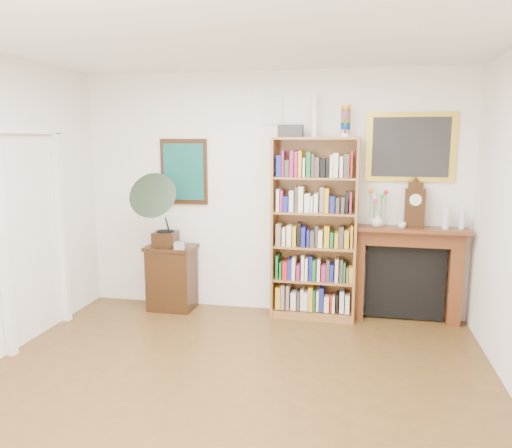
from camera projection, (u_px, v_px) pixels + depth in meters
The scene contains 15 objects.
room at pixel (210, 233), 3.42m from camera, with size 4.51×5.01×2.81m.
door_casing at pixel (33, 217), 5.03m from camera, with size 0.08×1.02×2.17m.
teal_poster at pixel (184, 172), 5.98m from camera, with size 0.58×0.04×0.78m.
small_picture at pixel (270, 111), 5.66m from camera, with size 0.26×0.04×0.30m.
gilt_painting at pixel (411, 147), 5.43m from camera, with size 0.95×0.04×0.75m.
bookshelf at pixel (315, 219), 5.59m from camera, with size 0.95×0.36×2.37m.
side_cabinet at pixel (172, 277), 6.01m from camera, with size 0.57×0.42×0.78m, color black.
fireplace at pixel (406, 266), 5.57m from camera, with size 1.29×0.34×1.08m.
gramophone at pixel (160, 206), 5.75m from camera, with size 0.58×0.70×0.88m.
cd_stack at pixel (180, 246), 5.77m from camera, with size 0.12×0.12×0.08m, color #AFB0BC.
mantel_clock at pixel (415, 206), 5.42m from camera, with size 0.22×0.13×0.49m.
flower_vase at pixel (377, 220), 5.49m from camera, with size 0.15×0.15×0.15m, color silver.
teacup at pixel (402, 225), 5.41m from camera, with size 0.09×0.09×0.07m, color silver.
bottle_left at pixel (446, 218), 5.34m from camera, with size 0.07×0.07×0.24m, color silver.
bottle_right at pixel (462, 220), 5.34m from camera, with size 0.06×0.06×0.20m, color silver.
Camera 1 is at (0.96, -3.23, 2.04)m, focal length 35.00 mm.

